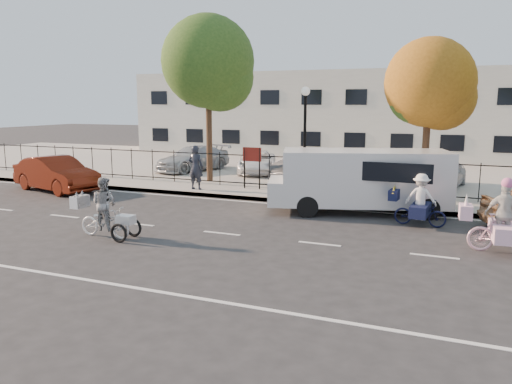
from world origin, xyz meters
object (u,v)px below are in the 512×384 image
at_px(red_sedan, 56,174).
at_px(pedestrian, 196,167).
at_px(zebra_trike, 105,214).
at_px(lot_car_c, 305,165).
at_px(unicorn_bike, 502,225).
at_px(lot_car_d, 445,174).
at_px(lot_car_a, 193,158).
at_px(white_van, 361,178).
at_px(lot_car_b, 257,162).
at_px(lamppost, 305,121).
at_px(bull_bike, 420,205).

xyz_separation_m(red_sedan, pedestrian, (5.88, 1.95, 0.34)).
relative_size(zebra_trike, lot_car_c, 0.46).
xyz_separation_m(unicorn_bike, lot_car_d, (-1.64, 9.41, 0.00)).
bearing_deg(lot_car_d, lot_car_c, -167.76).
relative_size(unicorn_bike, lot_car_a, 0.43).
height_order(white_van, lot_car_d, white_van).
bearing_deg(lot_car_b, red_sedan, -149.96).
bearing_deg(lamppost, zebra_trike, -112.24).
bearing_deg(white_van, lot_car_c, 106.66).
relative_size(lamppost, lot_car_c, 0.98).
bearing_deg(zebra_trike, unicorn_bike, -75.37).
bearing_deg(red_sedan, lot_car_a, -5.76).
bearing_deg(lamppost, white_van, -39.55).
xyz_separation_m(red_sedan, lot_car_d, (15.84, 6.60, -0.03)).
height_order(lamppost, pedestrian, lamppost).
bearing_deg(unicorn_bike, lot_car_c, 37.19).
distance_m(unicorn_bike, pedestrian, 12.54).
xyz_separation_m(lamppost, pedestrian, (-4.54, -1.05, -2.01)).
distance_m(zebra_trike, bull_bike, 9.62).
height_order(unicorn_bike, lot_car_b, unicorn_bike).
xyz_separation_m(pedestrian, lot_car_d, (9.96, 4.65, -0.37)).
bearing_deg(bull_bike, red_sedan, 92.80).
relative_size(bull_bike, lot_car_d, 0.53).
height_order(unicorn_bike, lot_car_c, unicorn_bike).
height_order(lamppost, lot_car_d, lamppost).
bearing_deg(lamppost, lot_car_c, 105.76).
bearing_deg(pedestrian, unicorn_bike, 158.12).
distance_m(red_sedan, pedestrian, 6.20).
distance_m(bull_bike, lot_car_c, 9.03).
bearing_deg(lamppost, lot_car_d, 33.62).
height_order(zebra_trike, lot_car_c, zebra_trike).
height_order(bull_bike, lot_car_d, bull_bike).
relative_size(lamppost, white_van, 0.65).
xyz_separation_m(zebra_trike, lot_car_d, (8.87, 12.03, 0.05)).
bearing_deg(white_van, lot_car_a, 131.10).
xyz_separation_m(white_van, red_sedan, (-13.20, -0.70, -0.46)).
distance_m(lot_car_a, lot_car_b, 3.66).
bearing_deg(white_van, lot_car_b, 117.36).
bearing_deg(lot_car_b, bull_bike, -63.03).
bearing_deg(lot_car_c, lot_car_d, 13.66).
height_order(lamppost, lot_car_c, lamppost).
relative_size(lamppost, red_sedan, 0.94).
xyz_separation_m(white_van, lot_car_d, (2.63, 5.90, -0.49)).
xyz_separation_m(unicorn_bike, pedestrian, (-11.60, 4.76, 0.37)).
xyz_separation_m(lamppost, white_van, (2.78, -2.30, -1.89)).
bearing_deg(zebra_trike, pedestrian, 9.05).
bearing_deg(bull_bike, pedestrian, 79.88).
bearing_deg(white_van, zebra_trike, -152.34).
distance_m(zebra_trike, lot_car_d, 14.94).
height_order(white_van, pedestrian, white_van).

